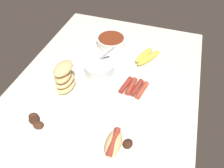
% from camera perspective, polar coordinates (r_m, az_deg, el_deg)
% --- Properties ---
extents(ground_plane, '(1.20, 0.90, 0.03)m').
position_cam_1_polar(ground_plane, '(1.06, -1.61, -0.36)').
color(ground_plane, silver).
extents(plate_grilled_meat, '(0.22, 0.22, 0.03)m').
position_cam_1_polar(plate_grilled_meat, '(0.95, -20.50, -10.17)').
color(plate_grilled_meat, white).
rests_on(plate_grilled_meat, ground_plane).
extents(bowl_chili, '(0.17, 0.17, 0.05)m').
position_cam_1_polar(bowl_chili, '(1.27, -0.25, 11.66)').
color(bowl_chili, white).
rests_on(bowl_chili, ground_plane).
extents(plate_sausages, '(0.22, 0.22, 0.04)m').
position_cam_1_polar(plate_sausages, '(1.02, 5.97, -1.32)').
color(plate_sausages, white).
rests_on(plate_sausages, ground_plane).
extents(banana_bunch, '(0.18, 0.14, 0.04)m').
position_cam_1_polar(banana_bunch, '(1.19, 9.46, 7.42)').
color(banana_bunch, gold).
rests_on(banana_bunch, ground_plane).
extents(plate_hotdog_assembled, '(0.24, 0.24, 0.06)m').
position_cam_1_polar(plate_hotdog_assembled, '(0.84, 0.60, -16.33)').
color(plate_hotdog_assembled, white).
rests_on(plate_hotdog_assembled, ground_plane).
extents(bowl_coleslaw, '(0.16, 0.16, 0.15)m').
position_cam_1_polar(bowl_coleslaw, '(1.10, -3.53, 4.70)').
color(bowl_coleslaw, silver).
rests_on(bowl_coleslaw, ground_plane).
extents(bread_stack, '(0.13, 0.10, 0.14)m').
position_cam_1_polar(bread_stack, '(1.00, -12.91, 1.77)').
color(bread_stack, '#DBB77A').
rests_on(bread_stack, ground_plane).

